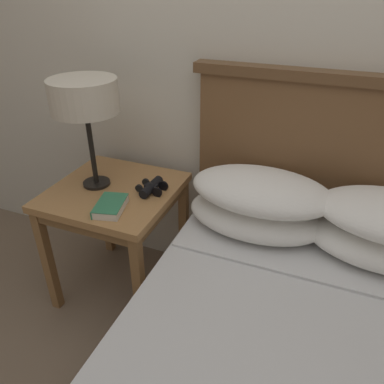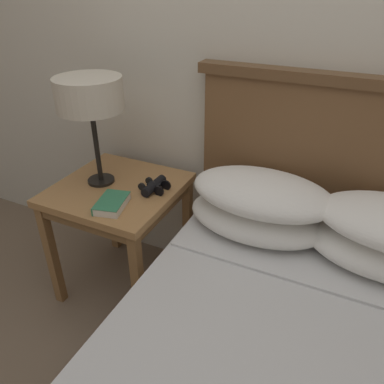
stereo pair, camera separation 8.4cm
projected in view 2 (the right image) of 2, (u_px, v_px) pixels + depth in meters
name	position (u px, v px, depth m)	size (l,w,h in m)	color
wall_back	(300.00, 37.00, 1.51)	(8.00, 0.06, 2.60)	beige
nightstand	(119.00, 201.00, 1.85)	(0.58, 0.58, 0.63)	#AD7A47
table_lamp	(90.00, 96.00, 1.64)	(0.30, 0.30, 0.51)	black
book_on_nightstand	(111.00, 203.00, 1.64)	(0.15, 0.20, 0.04)	silver
binoculars_pair	(154.00, 186.00, 1.77)	(0.14, 0.16, 0.05)	black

